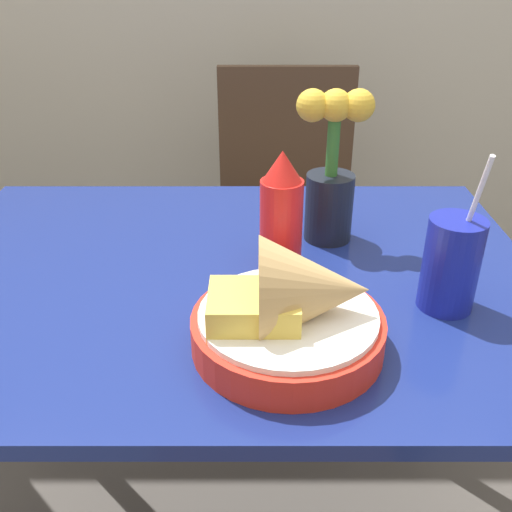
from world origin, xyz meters
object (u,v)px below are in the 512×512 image
at_px(food_basket, 298,312).
at_px(ketchup_bottle, 283,214).
at_px(chair_far_window, 288,197).
at_px(flower_vase, 333,173).
at_px(drink_cup, 452,267).

xyz_separation_m(food_basket, ketchup_bottle, (-0.01, 0.21, 0.04)).
xyz_separation_m(chair_far_window, food_basket, (-0.04, -0.97, 0.25)).
relative_size(food_basket, ketchup_bottle, 1.27).
relative_size(chair_far_window, ketchup_bottle, 4.49).
bearing_deg(flower_vase, ketchup_bottle, -130.20).
distance_m(chair_far_window, food_basket, 1.00).
bearing_deg(food_basket, chair_far_window, 87.73).
bearing_deg(chair_far_window, ketchup_bottle, -93.77).
bearing_deg(ketchup_bottle, flower_vase, 49.80).
distance_m(food_basket, drink_cup, 0.25).
height_order(ketchup_bottle, drink_cup, drink_cup).
bearing_deg(drink_cup, chair_far_window, 102.14).
bearing_deg(food_basket, drink_cup, 23.41).
xyz_separation_m(ketchup_bottle, drink_cup, (0.24, -0.12, -0.03)).
xyz_separation_m(ketchup_bottle, flower_vase, (0.09, 0.11, 0.03)).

